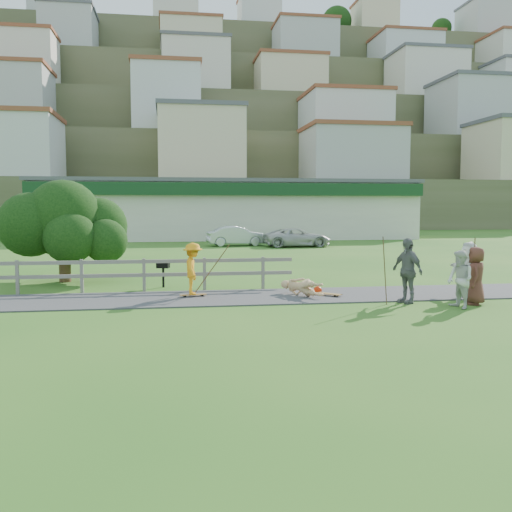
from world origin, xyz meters
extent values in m
plane|color=#2A611B|center=(0.00, 0.00, 0.00)|extent=(260.00, 260.00, 0.00)
cube|color=#37373A|center=(0.00, 1.50, 0.02)|extent=(34.00, 3.00, 0.04)
cube|color=#5F5C54|center=(-6.00, 3.30, 0.55)|extent=(0.10, 0.10, 1.10)
cube|color=#5F5C54|center=(-4.00, 3.30, 0.55)|extent=(0.10, 0.10, 1.10)
cube|color=#5F5C54|center=(-2.00, 3.30, 0.55)|extent=(0.10, 0.10, 1.10)
cube|color=#5F5C54|center=(0.00, 3.30, 0.55)|extent=(0.10, 0.10, 1.10)
cube|color=#5F5C54|center=(2.00, 3.30, 0.55)|extent=(0.10, 0.10, 1.10)
cube|color=#5F5C54|center=(-4.50, 3.30, 1.00)|extent=(15.00, 0.08, 0.12)
cube|color=#5F5C54|center=(-4.50, 3.30, 0.55)|extent=(15.00, 0.08, 0.12)
cube|color=silver|center=(4.00, 35.00, 2.40)|extent=(32.00, 10.00, 4.80)
cube|color=#153A1C|center=(4.00, 29.80, 4.20)|extent=(32.00, 0.60, 1.00)
cube|color=#535358|center=(4.00, 35.00, 4.95)|extent=(32.50, 10.50, 0.30)
cube|color=#484F2E|center=(0.00, 55.00, 3.00)|extent=(220.00, 14.00, 6.00)
cube|color=beige|center=(0.00, 55.00, 9.50)|extent=(10.00, 9.00, 7.00)
cube|color=#535358|center=(0.00, 55.00, 13.25)|extent=(10.40, 9.40, 0.50)
cube|color=#484F2E|center=(0.00, 68.00, 6.50)|extent=(220.00, 14.00, 13.00)
cube|color=beige|center=(0.00, 68.00, 16.50)|extent=(10.00, 9.00, 7.00)
cube|color=#535358|center=(0.00, 68.00, 20.25)|extent=(10.40, 9.40, 0.50)
cube|color=#484F2E|center=(0.00, 81.00, 10.50)|extent=(220.00, 14.00, 21.00)
cube|color=beige|center=(0.00, 81.00, 24.50)|extent=(10.00, 9.00, 7.00)
cube|color=#535358|center=(0.00, 81.00, 28.25)|extent=(10.40, 9.40, 0.50)
cube|color=#484F2E|center=(0.00, 94.00, 15.00)|extent=(220.00, 14.00, 30.00)
cube|color=beige|center=(0.00, 94.00, 33.50)|extent=(10.00, 9.00, 7.00)
cube|color=#535358|center=(0.00, 94.00, 37.25)|extent=(10.40, 9.40, 0.50)
cube|color=#484F2E|center=(0.00, 108.00, 20.00)|extent=(220.00, 14.00, 40.00)
cube|color=beige|center=(0.00, 108.00, 43.50)|extent=(10.00, 9.00, 7.00)
imported|color=orange|center=(-0.45, 1.75, 0.80)|extent=(0.62, 1.05, 1.61)
imported|color=tan|center=(2.91, 1.38, 0.31)|extent=(1.67, 1.18, 0.61)
imported|color=silver|center=(6.75, -1.26, 0.81)|extent=(0.71, 0.86, 1.62)
imported|color=slate|center=(5.68, -0.18, 0.95)|extent=(0.83, 1.21, 1.91)
imported|color=#582D23|center=(7.51, -0.75, 0.83)|extent=(0.83, 0.96, 1.67)
imported|color=white|center=(7.96, 0.47, 0.87)|extent=(0.62, 1.65, 1.74)
imported|color=silver|center=(3.64, 24.57, 0.70)|extent=(4.38, 1.88, 1.40)
imported|color=#B9B9B4|center=(7.71, 22.94, 0.65)|extent=(4.76, 2.35, 1.30)
sphere|color=#BD2605|center=(3.51, 1.73, 0.14)|extent=(0.28, 0.28, 0.28)
cylinder|color=#523720|center=(0.15, 2.15, 1.00)|extent=(0.03, 0.03, 2.01)
cylinder|color=#523720|center=(4.93, -0.34, 0.98)|extent=(0.03, 0.03, 1.97)
cylinder|color=#523720|center=(7.67, -0.37, 0.95)|extent=(0.03, 0.03, 1.90)
camera|label=1|loc=(-1.20, -15.80, 2.82)|focal=40.00mm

